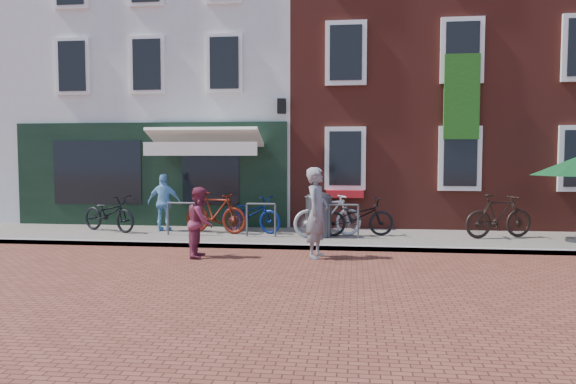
# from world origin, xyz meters

# --- Properties ---
(ground) EXTENTS (80.00, 80.00, 0.00)m
(ground) POSITION_xyz_m (0.00, 0.00, 0.00)
(ground) COLOR brown
(sidewalk) EXTENTS (24.00, 3.00, 0.10)m
(sidewalk) POSITION_xyz_m (1.00, 1.50, 0.05)
(sidewalk) COLOR slate
(sidewalk) RESTS_ON ground
(building_stucco) EXTENTS (8.00, 8.00, 9.00)m
(building_stucco) POSITION_xyz_m (-5.00, 7.00, 4.50)
(building_stucco) COLOR silver
(building_stucco) RESTS_ON ground
(building_brick_mid) EXTENTS (6.00, 8.00, 10.00)m
(building_brick_mid) POSITION_xyz_m (2.00, 7.00, 5.00)
(building_brick_mid) COLOR maroon
(building_brick_mid) RESTS_ON ground
(litter_bin) EXTENTS (0.63, 0.63, 1.16)m
(litter_bin) POSITION_xyz_m (-0.11, 1.36, 0.70)
(litter_bin) COLOR #3D3D40
(litter_bin) RESTS_ON sidewalk
(woman) EXTENTS (0.60, 0.76, 1.84)m
(woman) POSITION_xyz_m (0.01, -0.87, 0.92)
(woman) COLOR slate
(woman) RESTS_ON ground
(boy) EXTENTS (0.58, 0.73, 1.44)m
(boy) POSITION_xyz_m (-2.36, -1.07, 0.72)
(boy) COLOR maroon
(boy) RESTS_ON ground
(cafe_person) EXTENTS (0.89, 0.39, 1.50)m
(cafe_person) POSITION_xyz_m (-4.20, 1.90, 0.85)
(cafe_person) COLOR #71AFDE
(cafe_person) RESTS_ON sidewalk
(bicycle_0) EXTENTS (1.91, 1.29, 0.95)m
(bicycle_0) POSITION_xyz_m (-5.60, 1.64, 0.58)
(bicycle_0) COLOR black
(bicycle_0) RESTS_ON sidewalk
(bicycle_1) EXTENTS (1.82, 0.95, 1.05)m
(bicycle_1) POSITION_xyz_m (-2.76, 1.67, 0.63)
(bicycle_1) COLOR #57150A
(bicycle_1) RESTS_ON sidewalk
(bicycle_2) EXTENTS (1.91, 1.27, 0.95)m
(bicycle_2) POSITION_xyz_m (-1.90, 1.93, 0.58)
(bicycle_2) COLOR navy
(bicycle_2) RESTS_ON sidewalk
(bicycle_3) EXTENTS (1.81, 1.15, 1.05)m
(bicycle_3) POSITION_xyz_m (0.12, 1.38, 0.63)
(bicycle_3) COLOR #AFAFB1
(bicycle_3) RESTS_ON sidewalk
(bicycle_4) EXTENTS (1.90, 0.99, 0.95)m
(bicycle_4) POSITION_xyz_m (0.83, 1.60, 0.58)
(bicycle_4) COLOR black
(bicycle_4) RESTS_ON sidewalk
(bicycle_5) EXTENTS (1.82, 1.04, 1.05)m
(bicycle_5) POSITION_xyz_m (4.20, 1.67, 0.63)
(bicycle_5) COLOR black
(bicycle_5) RESTS_ON sidewalk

